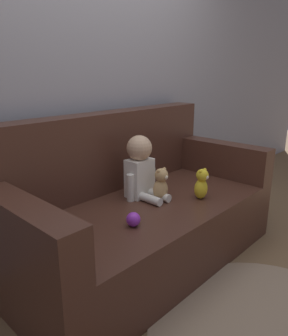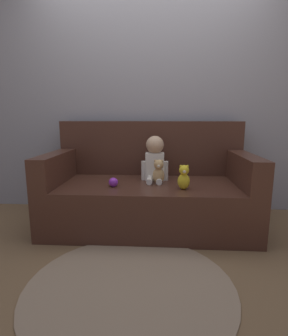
{
  "view_description": "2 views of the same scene",
  "coord_description": "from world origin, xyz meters",
  "px_view_note": "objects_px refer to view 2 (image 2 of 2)",
  "views": [
    {
      "loc": [
        -1.49,
        -1.39,
        1.28
      ],
      "look_at": [
        -0.04,
        -0.03,
        0.69
      ],
      "focal_mm": 35.0,
      "sensor_mm": 36.0,
      "label": 1
    },
    {
      "loc": [
        0.11,
        -2.42,
        1.04
      ],
      "look_at": [
        -0.04,
        -0.05,
        0.58
      ],
      "focal_mm": 28.0,
      "sensor_mm": 36.0,
      "label": 2
    }
  ],
  "objects_px": {
    "teddy_bear_brown": "(159,172)",
    "person_baby": "(155,159)",
    "plush_toy_side": "(184,177)",
    "toy_ball": "(113,182)",
    "couch": "(149,190)"
  },
  "relations": [
    {
      "from": "couch",
      "to": "toy_ball",
      "type": "bearing_deg",
      "value": -139.08
    },
    {
      "from": "person_baby",
      "to": "teddy_bear_brown",
      "type": "distance_m",
      "value": 0.18
    },
    {
      "from": "couch",
      "to": "toy_ball",
      "type": "distance_m",
      "value": 0.43
    },
    {
      "from": "teddy_bear_brown",
      "to": "toy_ball",
      "type": "xyz_separation_m",
      "value": [
        -0.4,
        -0.14,
        -0.07
      ]
    },
    {
      "from": "teddy_bear_brown",
      "to": "person_baby",
      "type": "bearing_deg",
      "value": 104.84
    },
    {
      "from": "plush_toy_side",
      "to": "toy_ball",
      "type": "xyz_separation_m",
      "value": [
        -0.61,
        0.04,
        -0.06
      ]
    },
    {
      "from": "person_baby",
      "to": "toy_ball",
      "type": "xyz_separation_m",
      "value": [
        -0.36,
        -0.28,
        -0.16
      ]
    },
    {
      "from": "teddy_bear_brown",
      "to": "toy_ball",
      "type": "bearing_deg",
      "value": -161.2
    },
    {
      "from": "teddy_bear_brown",
      "to": "toy_ball",
      "type": "distance_m",
      "value": 0.43
    },
    {
      "from": "plush_toy_side",
      "to": "person_baby",
      "type": "bearing_deg",
      "value": 127.82
    },
    {
      "from": "plush_toy_side",
      "to": "toy_ball",
      "type": "height_order",
      "value": "plush_toy_side"
    },
    {
      "from": "couch",
      "to": "person_baby",
      "type": "xyz_separation_m",
      "value": [
        0.05,
        0.02,
        0.3
      ]
    },
    {
      "from": "plush_toy_side",
      "to": "toy_ball",
      "type": "distance_m",
      "value": 0.62
    },
    {
      "from": "couch",
      "to": "plush_toy_side",
      "type": "bearing_deg",
      "value": -45.05
    },
    {
      "from": "teddy_bear_brown",
      "to": "plush_toy_side",
      "type": "relative_size",
      "value": 1.07
    }
  ]
}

